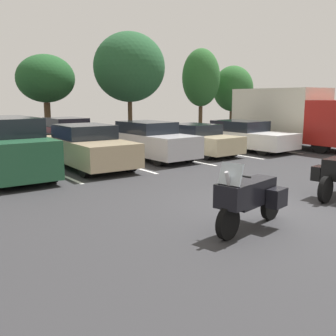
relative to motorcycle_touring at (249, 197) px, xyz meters
name	(u,v)px	position (x,y,z in m)	size (l,w,h in m)	color
ground	(267,212)	(1.35, 0.67, -0.70)	(44.00, 44.00, 0.10)	#2D2D30
motorcycle_touring	(249,197)	(0.00, 0.00, 0.00)	(2.18, 1.01, 1.38)	black
parking_stripes	(89,167)	(0.42, 8.09, -0.65)	(18.77, 4.90, 0.01)	silver
car_green	(8,148)	(-2.36, 7.93, 0.29)	(1.87, 4.45, 1.89)	#235638
car_tan	(88,147)	(0.42, 8.16, 0.10)	(2.01, 4.73, 1.54)	tan
car_silver	(150,141)	(3.33, 8.47, 0.11)	(1.96, 4.55, 1.54)	#B7B7BC
car_champagne	(196,140)	(5.75, 8.40, 0.01)	(1.91, 4.33, 1.35)	#C1B289
car_white	(245,136)	(8.58, 8.15, 0.04)	(2.22, 4.96, 1.41)	white
car_far_black	(17,137)	(-0.46, 14.16, 0.04)	(1.99, 4.36, 1.38)	black
car_far_maroon	(69,133)	(2.20, 14.32, 0.07)	(1.82, 4.75, 1.48)	maroon
box_truck	(291,116)	(11.59, 7.75, 0.92)	(2.47, 6.71, 2.98)	#A51E19
tree_center	(233,89)	(17.35, 17.70, 2.55)	(3.18, 3.18, 5.01)	#4C3823
tree_left	(201,78)	(13.66, 17.33, 3.29)	(2.77, 2.77, 6.04)	#4C3823
tree_center_right	(46,79)	(2.74, 19.04, 2.98)	(3.50, 3.50, 5.09)	#4C3823
tree_far_left	(129,67)	(7.68, 17.44, 3.78)	(4.59, 4.59, 6.65)	#4C3823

